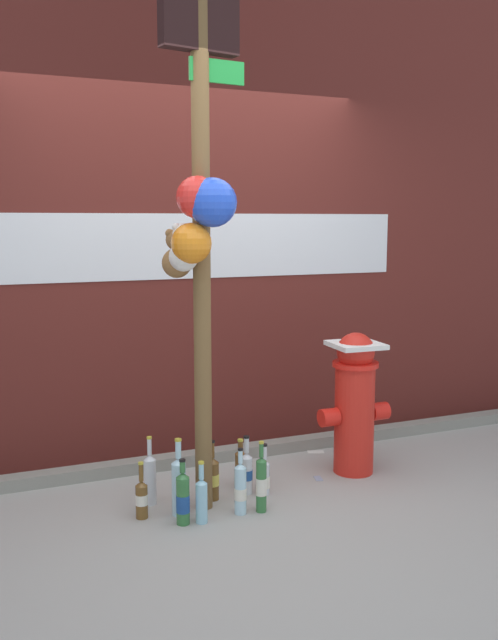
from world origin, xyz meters
TOP-DOWN VIEW (x-y plane):
  - ground_plane at (0.00, 0.00)m, footprint 14.00×14.00m
  - building_wall at (-0.00, 1.34)m, footprint 10.00×0.21m
  - curb_strip at (0.00, 0.98)m, footprint 8.00×0.12m
  - memorial_post at (-0.24, 0.24)m, footprint 0.48×0.43m
  - fire_hydrant at (0.87, 0.45)m, footprint 0.49×0.32m
  - bottle_0 at (-0.05, 0.13)m, footprint 0.07×0.07m
  - bottle_1 at (0.07, 0.11)m, footprint 0.06×0.06m
  - bottle_2 at (-0.13, 0.38)m, footprint 0.08×0.08m
  - bottle_3 at (0.10, 0.51)m, footprint 0.07×0.07m
  - bottle_4 at (-0.48, 0.45)m, footprint 0.07×0.07m
  - bottle_5 at (-0.37, 0.25)m, footprint 0.08×0.08m
  - bottle_6 at (-0.57, 0.29)m, footprint 0.07×0.07m
  - bottle_7 at (-0.38, 0.13)m, footprint 0.07×0.07m
  - bottle_8 at (-0.28, 0.10)m, footprint 0.06×0.06m
  - bottle_9 at (0.09, 0.39)m, footprint 0.07×0.07m
  - bottle_10 at (0.19, 0.33)m, footprint 0.07×0.07m
  - litter_0 at (0.82, 0.87)m, footprint 0.13×0.09m
  - litter_1 at (0.60, 0.42)m, footprint 0.06×0.09m

SIDE VIEW (x-z plane):
  - ground_plane at x=0.00m, z-range 0.00..0.00m
  - litter_0 at x=0.82m, z-range 0.00..0.01m
  - litter_1 at x=0.60m, z-range 0.00..0.01m
  - curb_strip at x=0.00m, z-range 0.00..0.08m
  - bottle_10 at x=0.19m, z-range -0.04..0.27m
  - bottle_6 at x=-0.57m, z-range -0.04..0.27m
  - bottle_3 at x=0.10m, z-range -0.02..0.27m
  - bottle_2 at x=-0.13m, z-range -0.04..0.31m
  - bottle_9 at x=0.09m, z-range -0.04..0.31m
  - bottle_8 at x=-0.28m, z-range -0.04..0.31m
  - bottle_7 at x=-0.38m, z-range -0.04..0.32m
  - bottle_0 at x=-0.05m, z-range -0.04..0.34m
  - bottle_4 at x=-0.48m, z-range -0.04..0.36m
  - bottle_1 at x=0.07m, z-range -0.04..0.37m
  - bottle_5 at x=-0.37m, z-range -0.04..0.39m
  - fire_hydrant at x=0.87m, z-range 0.02..0.94m
  - memorial_post at x=-0.24m, z-range 0.28..3.13m
  - building_wall at x=0.00m, z-range 0.00..3.44m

